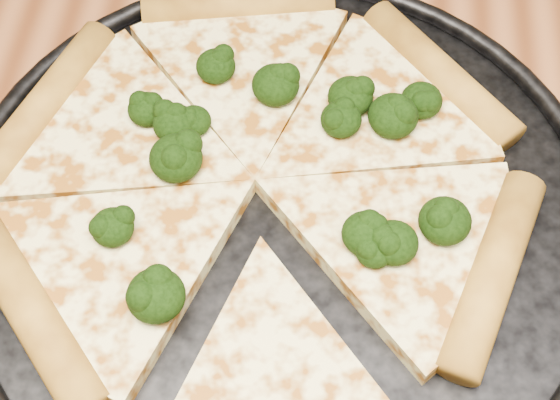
{
  "coord_description": "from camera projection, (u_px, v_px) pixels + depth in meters",
  "views": [
    {
      "loc": [
        -0.06,
        -0.27,
        1.2
      ],
      "look_at": [
        -0.09,
        0.0,
        0.77
      ],
      "focal_mm": 53.07,
      "sensor_mm": 36.0,
      "label": 1
    }
  ],
  "objects": [
    {
      "name": "dining_table",
      "position": [
        402.0,
        294.0,
        0.6
      ],
      "size": [
        1.2,
        0.9,
        0.75
      ],
      "color": "brown",
      "rests_on": "ground"
    },
    {
      "name": "pizza_pan",
      "position": [
        280.0,
        207.0,
        0.52
      ],
      "size": [
        0.41,
        0.41,
        0.02
      ],
      "color": "black",
      "rests_on": "dining_table"
    },
    {
      "name": "pizza",
      "position": [
        256.0,
        191.0,
        0.52
      ],
      "size": [
        0.36,
        0.4,
        0.03
      ],
      "rotation": [
        0.0,
        0.0,
        0.19
      ],
      "color": "#FFEE9C",
      "rests_on": "pizza_pan"
    },
    {
      "name": "broccoli_florets",
      "position": [
        288.0,
        160.0,
        0.51
      ],
      "size": [
        0.23,
        0.2,
        0.03
      ],
      "color": "black",
      "rests_on": "pizza"
    }
  ]
}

